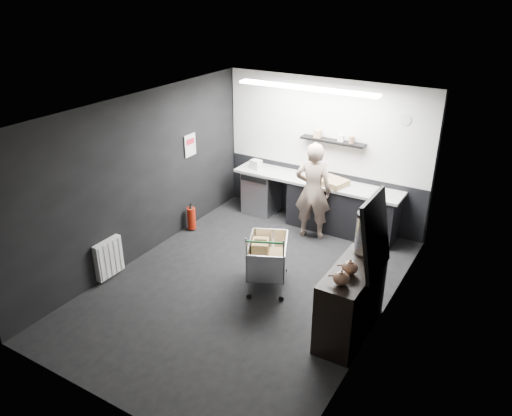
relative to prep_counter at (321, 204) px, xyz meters
The scene contains 22 objects.
floor 2.47m from the prep_counter, 93.20° to the right, with size 5.50×5.50×0.00m, color black.
ceiling 3.30m from the prep_counter, 93.20° to the right, with size 5.50×5.50×0.00m, color silver.
wall_back 0.96m from the prep_counter, 112.30° to the left, with size 5.50×5.50×0.00m, color black.
wall_front 5.25m from the prep_counter, 91.50° to the right, with size 5.50×5.50×0.00m, color black.
wall_left 3.35m from the prep_counter, 131.43° to the right, with size 5.50×5.50×0.00m, color black.
wall_right 3.18m from the prep_counter, 52.38° to the right, with size 5.50×5.50×0.00m, color black.
kitchen_wall_panel 1.43m from the prep_counter, 113.58° to the left, with size 3.95×0.02×1.70m, color silver.
dado_panel 0.34m from the prep_counter, 113.58° to the left, with size 3.95×0.02×1.00m, color black.
floating_shelf 1.18m from the prep_counter, 72.13° to the left, with size 1.20×0.22×0.04m, color black.
wall_clock 2.13m from the prep_counter, 13.36° to the left, with size 0.20×0.20×0.03m, color silver.
poster 2.63m from the prep_counter, 152.11° to the right, with size 0.02×0.30×0.40m, color silver.
poster_red_band 2.66m from the prep_counter, 152.05° to the right, with size 0.01×0.22×0.10m, color red.
radiator 3.92m from the prep_counter, 122.01° to the right, with size 0.10×0.50×0.60m, color silver.
ceiling_strip 2.29m from the prep_counter, 103.37° to the right, with size 2.40×0.20×0.04m, color white.
prep_counter is the anchor object (origin of this frame).
person 0.62m from the prep_counter, 87.63° to the right, with size 0.64×0.42×1.76m, color beige.
shopping_cart 2.26m from the prep_counter, 86.69° to the right, with size 0.90×1.14×1.02m.
sideboard 3.08m from the prep_counter, 58.49° to the right, with size 0.56×1.32×1.97m.
fire_extinguisher 2.42m from the prep_counter, 145.49° to the right, with size 0.15×0.15×0.51m.
cardboard_box 0.53m from the prep_counter, 14.33° to the right, with size 0.52×0.40×0.10m, color #A28556.
pink_tub 0.55m from the prep_counter, behind, with size 0.21×0.21×0.21m, color beige.
white_container 1.48m from the prep_counter, behind, with size 0.20×0.16×0.18m, color silver.
Camera 1 is at (3.40, -5.43, 4.29)m, focal length 35.00 mm.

